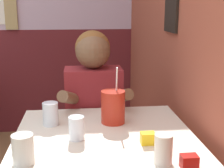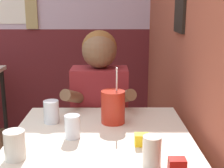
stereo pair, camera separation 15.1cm
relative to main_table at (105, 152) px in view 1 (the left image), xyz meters
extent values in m
cube|color=#9E4C38|center=(0.49, 0.79, 0.67)|extent=(0.06, 4.39, 2.70)
cube|color=black|center=(0.45, 0.55, 0.62)|extent=(0.02, 0.23, 0.25)
cube|color=beige|center=(0.00, 0.00, 0.06)|extent=(0.81, 0.79, 0.04)
cube|color=maroon|center=(-0.02, 0.52, 0.04)|extent=(0.34, 0.20, 0.50)
sphere|color=brown|center=(-0.02, 0.55, 0.41)|extent=(0.21, 0.21, 0.21)
sphere|color=brown|center=(-0.02, 0.52, 0.39)|extent=(0.21, 0.21, 0.21)
cylinder|color=brown|center=(-0.16, 0.38, 0.15)|extent=(0.14, 0.27, 0.15)
cylinder|color=brown|center=(0.11, 0.38, 0.15)|extent=(0.14, 0.27, 0.15)
cylinder|color=#B22819|center=(0.06, 0.16, 0.16)|extent=(0.12, 0.12, 0.16)
cylinder|color=white|center=(0.07, 0.16, 0.30)|extent=(0.01, 0.04, 0.14)
cylinder|color=silver|center=(-0.13, -0.03, 0.13)|extent=(0.07, 0.07, 0.10)
cylinder|color=silver|center=(-0.32, -0.22, 0.14)|extent=(0.08, 0.08, 0.11)
cylinder|color=silver|center=(0.19, -0.28, 0.14)|extent=(0.07, 0.07, 0.11)
cylinder|color=silver|center=(-0.25, 0.16, 0.14)|extent=(0.08, 0.08, 0.11)
cube|color=#B7140F|center=(0.27, -0.32, 0.11)|extent=(0.06, 0.04, 0.05)
cube|color=yellow|center=(0.17, -0.11, 0.11)|extent=(0.06, 0.04, 0.05)
camera|label=1|loc=(-0.11, -1.30, 0.64)|focal=50.00mm
camera|label=2|loc=(0.04, -1.31, 0.64)|focal=50.00mm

